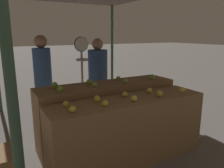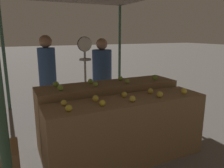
{
  "view_description": "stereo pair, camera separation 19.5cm",
  "coord_description": "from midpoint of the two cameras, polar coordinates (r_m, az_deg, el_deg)",
  "views": [
    {
      "loc": [
        -1.53,
        -2.26,
        1.7
      ],
      "look_at": [
        -0.09,
        0.3,
        1.03
      ],
      "focal_mm": 35.0,
      "sensor_mm": 36.0,
      "label": 1
    },
    {
      "loc": [
        -1.35,
        -2.35,
        1.7
      ],
      "look_at": [
        -0.09,
        0.3,
        1.03
      ],
      "focal_mm": 35.0,
      "sensor_mm": 36.0,
      "label": 2
    }
  ],
  "objects": [
    {
      "name": "apple_back_6",
      "position": [
        3.52,
        0.08,
        1.47
      ],
      "size": [
        0.07,
        0.07,
        0.07
      ],
      "primitive_type": "sphere",
      "color": "#7AA338",
      "rests_on": "display_counter_back"
    },
    {
      "name": "display_counter_front",
      "position": [
        2.99,
        2.57,
        -12.0
      ],
      "size": [
        2.17,
        0.55,
        0.88
      ],
      "primitive_type": "cube",
      "color": "olive",
      "rests_on": "ground_plane"
    },
    {
      "name": "apple_front_7",
      "position": [
        2.9,
        1.46,
        -2.73
      ],
      "size": [
        0.08,
        0.08,
        0.08
      ],
      "primitive_type": "sphere",
      "color": "gold",
      "rests_on": "display_counter_front"
    },
    {
      "name": "apple_front_1",
      "position": [
        2.55,
        -3.98,
        -5.06
      ],
      "size": [
        0.07,
        0.07,
        0.07
      ],
      "primitive_type": "sphere",
      "color": "gold",
      "rests_on": "display_counter_front"
    },
    {
      "name": "apple_back_2",
      "position": [
        3.34,
        1.91,
        0.83
      ],
      "size": [
        0.07,
        0.07,
        0.07
      ],
      "primitive_type": "sphere",
      "color": "#8EB247",
      "rests_on": "display_counter_back"
    },
    {
      "name": "display_counter_back",
      "position": [
        3.46,
        -2.7,
        -7.68
      ],
      "size": [
        2.17,
        0.55,
        0.96
      ],
      "primitive_type": "cube",
      "color": "olive",
      "rests_on": "ground_plane"
    },
    {
      "name": "ground_plane",
      "position": [
        3.2,
        2.49,
        -19.11
      ],
      "size": [
        60.0,
        60.0,
        0.0
      ],
      "primitive_type": "plane",
      "color": "#66605B"
    },
    {
      "name": "apple_back_4",
      "position": [
        3.16,
        -16.45,
        -0.3
      ],
      "size": [
        0.09,
        0.09,
        0.09
      ],
      "primitive_type": "sphere",
      "color": "#7AA338",
      "rests_on": "display_counter_back"
    },
    {
      "name": "apple_back_5",
      "position": [
        3.3,
        -7.72,
        0.6
      ],
      "size": [
        0.08,
        0.08,
        0.08
      ],
      "primitive_type": "sphere",
      "color": "#84AD3D",
      "rests_on": "display_counter_back"
    },
    {
      "name": "person_vendor_at_scale",
      "position": [
        4.19,
        -5.04,
        2.34
      ],
      "size": [
        0.39,
        0.39,
        1.62
      ],
      "rotation": [
        0.0,
        0.0,
        3.2
      ],
      "color": "#2D2D38",
      "rests_on": "ground_plane"
    },
    {
      "name": "apple_front_2",
      "position": [
        2.73,
        3.76,
        -3.78
      ],
      "size": [
        0.08,
        0.08,
        0.08
      ],
      "primitive_type": "sphere",
      "color": "yellow",
      "rests_on": "display_counter_front"
    },
    {
      "name": "person_customer_left",
      "position": [
        4.07,
        -18.93,
        2.22
      ],
      "size": [
        0.4,
        0.4,
        1.68
      ],
      "rotation": [
        0.0,
        0.0,
        3.53
      ],
      "color": "#2D2D38",
      "rests_on": "ground_plane"
    },
    {
      "name": "apple_front_3",
      "position": [
        2.98,
        10.58,
        -2.48
      ],
      "size": [
        0.08,
        0.08,
        0.08
      ],
      "primitive_type": "sphere",
      "color": "gold",
      "rests_on": "display_counter_front"
    },
    {
      "name": "apple_back_3",
      "position": [
        3.64,
        8.91,
        1.81
      ],
      "size": [
        0.09,
        0.09,
        0.09
      ],
      "primitive_type": "sphere",
      "color": "#7AA338",
      "rests_on": "display_counter_back"
    },
    {
      "name": "apple_back_1",
      "position": [
        3.12,
        -6.25,
        -0.15
      ],
      "size": [
        0.07,
        0.07,
        0.07
      ],
      "primitive_type": "sphere",
      "color": "#8EB247",
      "rests_on": "display_counter_back"
    },
    {
      "name": "apple_front_8",
      "position": [
        3.14,
        8.08,
        -1.67
      ],
      "size": [
        0.08,
        0.08,
        0.08
      ],
      "primitive_type": "sphere",
      "color": "yellow",
      "rests_on": "display_counter_front"
    },
    {
      "name": "apple_front_4",
      "position": [
        3.24,
        16.23,
        -1.51
      ],
      "size": [
        0.09,
        0.09,
        0.09
      ],
      "primitive_type": "sphere",
      "color": "yellow",
      "rests_on": "display_counter_front"
    },
    {
      "name": "apple_back_0",
      "position": [
        2.95,
        -15.23,
        -1.2
      ],
      "size": [
        0.08,
        0.08,
        0.08
      ],
      "primitive_type": "sphere",
      "color": "#84AD3D",
      "rests_on": "display_counter_back"
    },
    {
      "name": "apple_front_5",
      "position": [
        2.61,
        -14.06,
        -5.07
      ],
      "size": [
        0.07,
        0.07,
        0.07
      ],
      "primitive_type": "sphere",
      "color": "gold",
      "rests_on": "display_counter_front"
    },
    {
      "name": "apple_front_0",
      "position": [
        2.41,
        -12.6,
        -6.43
      ],
      "size": [
        0.08,
        0.08,
        0.08
      ],
      "primitive_type": "sphere",
      "color": "gold",
      "rests_on": "display_counter_front"
    },
    {
      "name": "apple_front_6",
      "position": [
        2.72,
        -5.94,
        -3.86
      ],
      "size": [
        0.08,
        0.08,
        0.08
      ],
      "primitive_type": "sphere",
      "color": "yellow",
      "rests_on": "display_counter_front"
    },
    {
      "name": "produce_scale",
      "position": [
        3.72,
        -9.32,
        4.87
      ],
      "size": [
        0.25,
        0.2,
        1.66
      ],
      "color": "#99999E",
      "rests_on": "ground_plane"
    }
  ]
}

